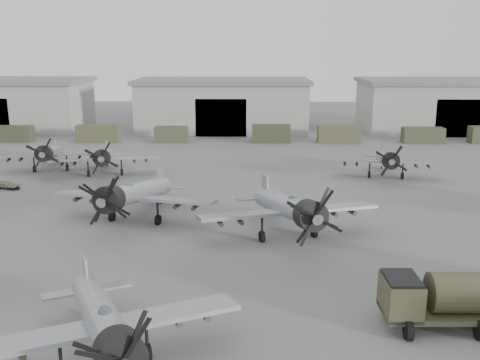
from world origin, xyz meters
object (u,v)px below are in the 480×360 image
at_px(aircraft_far_1, 387,160).
at_px(fuel_tanker, 456,296).
at_px(aircraft_mid_1, 133,194).
at_px(aircraft_extra_776, 49,153).
at_px(aircraft_mid_2, 290,208).
at_px(aircraft_near_1, 104,324).
at_px(aircraft_far_0, 104,157).

relative_size(aircraft_far_1, fuel_tanker, 1.52).
xyz_separation_m(aircraft_mid_1, aircraft_far_1, (24.44, 15.59, -0.34)).
height_order(aircraft_extra_776, fuel_tanker, aircraft_extra_776).
bearing_deg(aircraft_mid_2, aircraft_near_1, -134.72).
relative_size(aircraft_near_1, aircraft_mid_1, 0.90).
bearing_deg(fuel_tanker, aircraft_far_0, 128.77).
bearing_deg(aircraft_extra_776, aircraft_mid_1, -65.09).
relative_size(aircraft_mid_1, aircraft_far_1, 1.16).
bearing_deg(aircraft_extra_776, aircraft_far_1, -15.67).
relative_size(aircraft_mid_1, aircraft_far_0, 1.13).
relative_size(aircraft_mid_1, aircraft_extra_776, 1.13).
height_order(aircraft_near_1, aircraft_mid_1, aircraft_mid_1).
xyz_separation_m(aircraft_near_1, fuel_tanker, (17.04, 4.11, -0.58)).
distance_m(aircraft_mid_1, aircraft_far_1, 28.99).
bearing_deg(aircraft_near_1, aircraft_far_1, 34.72).
distance_m(aircraft_mid_1, aircraft_mid_2, 12.98).
relative_size(aircraft_far_0, aircraft_extra_776, 1.00).
relative_size(aircraft_mid_1, aircraft_mid_2, 0.99).
bearing_deg(aircraft_mid_1, aircraft_far_0, 124.80).
distance_m(aircraft_mid_1, fuel_tanker, 25.90).
distance_m(aircraft_near_1, fuel_tanker, 17.54).
distance_m(aircraft_far_0, aircraft_far_1, 31.09).
distance_m(aircraft_far_0, aircraft_extra_776, 7.21).
bearing_deg(aircraft_mid_2, fuel_tanker, -74.32).
height_order(aircraft_mid_2, aircraft_far_0, aircraft_mid_2).
height_order(aircraft_near_1, fuel_tanker, aircraft_near_1).
xyz_separation_m(aircraft_near_1, aircraft_extra_776, (-16.61, 38.72, -0.11)).
distance_m(aircraft_near_1, aircraft_far_0, 37.86).
xyz_separation_m(aircraft_mid_1, aircraft_extra_776, (-13.55, 18.30, -0.28)).
height_order(aircraft_near_1, aircraft_far_0, aircraft_near_1).
relative_size(aircraft_mid_2, aircraft_far_0, 1.14).
xyz_separation_m(aircraft_far_0, fuel_tanker, (26.76, -32.48, -0.47)).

